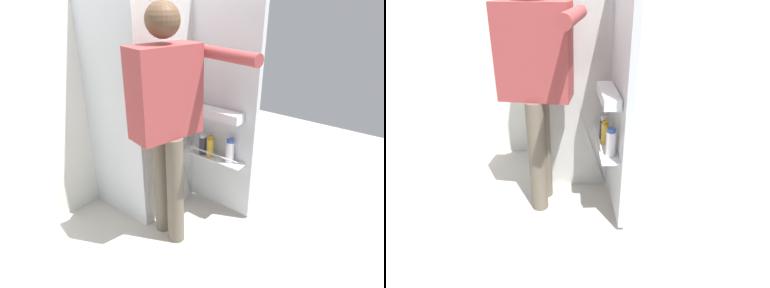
% 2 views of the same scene
% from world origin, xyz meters
% --- Properties ---
extents(ground_plane, '(5.75, 5.75, 0.00)m').
position_xyz_m(ground_plane, '(0.00, 0.00, 0.00)').
color(ground_plane, '#B7B2A8').
extents(kitchen_wall, '(4.40, 0.10, 2.40)m').
position_xyz_m(kitchen_wall, '(0.00, 0.93, 1.20)').
color(kitchen_wall, silver).
rests_on(kitchen_wall, ground_plane).
extents(refrigerator, '(0.63, 1.22, 1.76)m').
position_xyz_m(refrigerator, '(0.02, 0.52, 0.88)').
color(refrigerator, silver).
rests_on(refrigerator, ground_plane).
extents(person, '(0.57, 0.83, 1.67)m').
position_xyz_m(person, '(-0.22, 0.05, 1.01)').
color(person, '#665B4C').
rests_on(person, ground_plane).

